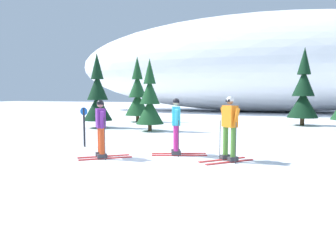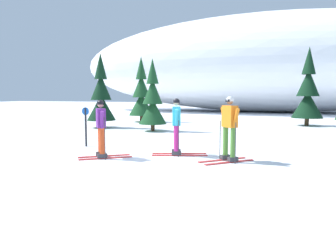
{
  "view_description": "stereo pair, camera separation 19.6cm",
  "coord_description": "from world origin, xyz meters",
  "px_view_note": "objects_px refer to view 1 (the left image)",
  "views": [
    {
      "loc": [
        3.23,
        -9.27,
        1.89
      ],
      "look_at": [
        0.36,
        -0.13,
        0.95
      ],
      "focal_mm": 35.1,
      "sensor_mm": 36.0,
      "label": 1
    },
    {
      "loc": [
        3.41,
        -9.21,
        1.89
      ],
      "look_at": [
        0.36,
        -0.13,
        0.95
      ],
      "focal_mm": 35.1,
      "sensor_mm": 36.0,
      "label": 2
    }
  ],
  "objects_px": {
    "pine_tree_center_right": "(303,93)",
    "skier_orange_jacket": "(229,127)",
    "pine_tree_far_left": "(98,97)",
    "pine_tree_center_left": "(137,95)",
    "skier_cyan_jacket": "(176,125)",
    "trail_marker_post": "(84,124)",
    "skier_purple_jacket": "(101,127)",
    "pine_tree_center": "(150,101)"
  },
  "relations": [
    {
      "from": "pine_tree_center_right",
      "to": "skier_orange_jacket",
      "type": "bearing_deg",
      "value": -103.74
    },
    {
      "from": "pine_tree_far_left",
      "to": "pine_tree_center_left",
      "type": "height_order",
      "value": "pine_tree_center_left"
    },
    {
      "from": "skier_cyan_jacket",
      "to": "skier_orange_jacket",
      "type": "relative_size",
      "value": 0.96
    },
    {
      "from": "trail_marker_post",
      "to": "skier_cyan_jacket",
      "type": "bearing_deg",
      "value": -8.75
    },
    {
      "from": "skier_purple_jacket",
      "to": "pine_tree_far_left",
      "type": "bearing_deg",
      "value": 120.0
    },
    {
      "from": "pine_tree_far_left",
      "to": "pine_tree_center",
      "type": "xyz_separation_m",
      "value": [
        3.33,
        -0.66,
        -0.2
      ]
    },
    {
      "from": "skier_cyan_jacket",
      "to": "trail_marker_post",
      "type": "xyz_separation_m",
      "value": [
        -3.58,
        0.55,
        -0.12
      ]
    },
    {
      "from": "skier_cyan_jacket",
      "to": "pine_tree_center",
      "type": "xyz_separation_m",
      "value": [
        -3.09,
        5.9,
        0.61
      ]
    },
    {
      "from": "trail_marker_post",
      "to": "pine_tree_center_right",
      "type": "bearing_deg",
      "value": 53.13
    },
    {
      "from": "pine_tree_center_left",
      "to": "pine_tree_far_left",
      "type": "bearing_deg",
      "value": -97.66
    },
    {
      "from": "pine_tree_far_left",
      "to": "trail_marker_post",
      "type": "height_order",
      "value": "pine_tree_far_left"
    },
    {
      "from": "skier_orange_jacket",
      "to": "pine_tree_center",
      "type": "distance_m",
      "value": 7.96
    },
    {
      "from": "skier_purple_jacket",
      "to": "pine_tree_center_left",
      "type": "bearing_deg",
      "value": 107.83
    },
    {
      "from": "skier_cyan_jacket",
      "to": "pine_tree_center_right",
      "type": "distance_m",
      "value": 12.37
    },
    {
      "from": "skier_cyan_jacket",
      "to": "pine_tree_center_left",
      "type": "bearing_deg",
      "value": 118.23
    },
    {
      "from": "skier_orange_jacket",
      "to": "pine_tree_center_left",
      "type": "bearing_deg",
      "value": 123.56
    },
    {
      "from": "skier_cyan_jacket",
      "to": "pine_tree_center",
      "type": "relative_size",
      "value": 0.48
    },
    {
      "from": "skier_purple_jacket",
      "to": "pine_tree_center_left",
      "type": "relative_size",
      "value": 0.39
    },
    {
      "from": "skier_purple_jacket",
      "to": "skier_cyan_jacket",
      "type": "bearing_deg",
      "value": 30.09
    },
    {
      "from": "skier_purple_jacket",
      "to": "pine_tree_center",
      "type": "relative_size",
      "value": 0.47
    },
    {
      "from": "skier_purple_jacket",
      "to": "pine_tree_center_left",
      "type": "distance_m",
      "value": 12.65
    },
    {
      "from": "skier_purple_jacket",
      "to": "skier_orange_jacket",
      "type": "xyz_separation_m",
      "value": [
        3.65,
        0.69,
        0.07
      ]
    },
    {
      "from": "skier_orange_jacket",
      "to": "pine_tree_far_left",
      "type": "xyz_separation_m",
      "value": [
        -8.09,
        7.01,
        0.75
      ]
    },
    {
      "from": "skier_orange_jacket",
      "to": "pine_tree_center_right",
      "type": "xyz_separation_m",
      "value": [
        2.91,
        11.9,
        0.97
      ]
    },
    {
      "from": "skier_purple_jacket",
      "to": "pine_tree_center_left",
      "type": "height_order",
      "value": "pine_tree_center_left"
    },
    {
      "from": "skier_cyan_jacket",
      "to": "pine_tree_center_right",
      "type": "bearing_deg",
      "value": 68.16
    },
    {
      "from": "pine_tree_center_left",
      "to": "pine_tree_center",
      "type": "xyz_separation_m",
      "value": [
        2.75,
        -4.97,
        -0.3
      ]
    },
    {
      "from": "skier_cyan_jacket",
      "to": "skier_orange_jacket",
      "type": "height_order",
      "value": "skier_orange_jacket"
    },
    {
      "from": "pine_tree_far_left",
      "to": "pine_tree_center_left",
      "type": "bearing_deg",
      "value": 82.34
    },
    {
      "from": "pine_tree_far_left",
      "to": "skier_cyan_jacket",
      "type": "bearing_deg",
      "value": -45.62
    },
    {
      "from": "trail_marker_post",
      "to": "pine_tree_far_left",
      "type": "bearing_deg",
      "value": 115.25
    },
    {
      "from": "skier_purple_jacket",
      "to": "skier_orange_jacket",
      "type": "distance_m",
      "value": 3.71
    },
    {
      "from": "pine_tree_center",
      "to": "pine_tree_far_left",
      "type": "bearing_deg",
      "value": 168.86
    },
    {
      "from": "skier_orange_jacket",
      "to": "pine_tree_center_right",
      "type": "height_order",
      "value": "pine_tree_center_right"
    },
    {
      "from": "pine_tree_center_left",
      "to": "trail_marker_post",
      "type": "xyz_separation_m",
      "value": [
        2.25,
        -10.32,
        -1.03
      ]
    },
    {
      "from": "skier_purple_jacket",
      "to": "pine_tree_center_right",
      "type": "height_order",
      "value": "pine_tree_center_right"
    },
    {
      "from": "pine_tree_center_right",
      "to": "skier_purple_jacket",
      "type": "bearing_deg",
      "value": -117.52
    },
    {
      "from": "skier_purple_jacket",
      "to": "pine_tree_center_right",
      "type": "distance_m",
      "value": 14.23
    },
    {
      "from": "skier_purple_jacket",
      "to": "pine_tree_far_left",
      "type": "distance_m",
      "value": 8.93
    },
    {
      "from": "pine_tree_center_left",
      "to": "pine_tree_center",
      "type": "bearing_deg",
      "value": -61.04
    },
    {
      "from": "pine_tree_center_left",
      "to": "skier_purple_jacket",
      "type": "bearing_deg",
      "value": -72.17
    },
    {
      "from": "pine_tree_center",
      "to": "pine_tree_center_left",
      "type": "bearing_deg",
      "value": 118.96
    }
  ]
}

